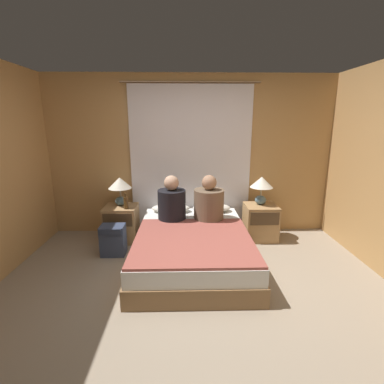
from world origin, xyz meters
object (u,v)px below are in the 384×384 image
(lamp_left, at_px, (120,186))
(backpack_on_floor, at_px, (113,238))
(person_left_in_bed, at_px, (172,203))
(beer_bottle_on_left_stand, at_px, (126,203))
(person_right_in_bed, at_px, (209,203))
(pillow_left, at_px, (171,208))
(nightstand_left, at_px, (121,223))
(lamp_right, at_px, (261,185))
(nightstand_right, at_px, (260,222))
(pillow_right, at_px, (211,208))
(bed, at_px, (193,247))

(lamp_left, distance_m, backpack_on_floor, 0.82)
(person_left_in_bed, bearing_deg, beer_bottle_on_left_stand, 167.67)
(person_right_in_bed, xyz_separation_m, beer_bottle_on_left_stand, (-1.21, 0.15, -0.03))
(pillow_left, bearing_deg, nightstand_left, -172.10)
(lamp_right, bearing_deg, person_right_in_bed, -158.24)
(lamp_left, xyz_separation_m, person_right_in_bed, (1.32, -0.33, -0.18))
(nightstand_right, bearing_deg, backpack_on_floor, -167.17)
(pillow_left, bearing_deg, pillow_right, 0.00)
(lamp_right, bearing_deg, bed, -144.39)
(nightstand_left, relative_size, lamp_right, 1.26)
(lamp_right, bearing_deg, nightstand_left, -178.38)
(lamp_left, relative_size, pillow_left, 0.73)
(bed, bearing_deg, person_right_in_bed, 60.96)
(pillow_left, xyz_separation_m, person_left_in_bed, (0.04, -0.38, 0.20))
(person_left_in_bed, relative_size, backpack_on_floor, 1.53)
(lamp_right, height_order, person_left_in_bed, person_left_in_bed)
(nightstand_left, height_order, person_right_in_bed, person_right_in_bed)
(lamp_right, xyz_separation_m, person_right_in_bed, (-0.83, -0.33, -0.18))
(person_left_in_bed, bearing_deg, person_right_in_bed, 0.00)
(pillow_left, bearing_deg, lamp_left, -176.66)
(nightstand_left, distance_m, person_left_in_bed, 0.93)
(lamp_right, bearing_deg, pillow_left, 178.19)
(lamp_left, distance_m, pillow_right, 1.44)
(bed, relative_size, pillow_left, 3.39)
(lamp_left, height_order, backpack_on_floor, lamp_left)
(nightstand_right, relative_size, lamp_left, 1.26)
(nightstand_left, height_order, lamp_right, lamp_right)
(nightstand_left, bearing_deg, pillow_left, 7.90)
(bed, height_order, pillow_right, pillow_right)
(nightstand_left, xyz_separation_m, lamp_left, (0.00, 0.06, 0.57))
(nightstand_right, bearing_deg, nightstand_left, 180.00)
(lamp_right, relative_size, backpack_on_floor, 1.02)
(nightstand_left, height_order, pillow_right, nightstand_left)
(nightstand_left, height_order, beer_bottle_on_left_stand, beer_bottle_on_left_stand)
(person_left_in_bed, distance_m, backpack_on_floor, 0.94)
(pillow_right, distance_m, beer_bottle_on_left_stand, 1.31)
(lamp_left, height_order, beer_bottle_on_left_stand, lamp_left)
(nightstand_left, xyz_separation_m, beer_bottle_on_left_stand, (0.11, -0.12, 0.37))
(lamp_left, distance_m, person_left_in_bed, 0.88)
(nightstand_left, bearing_deg, lamp_right, 1.62)
(bed, height_order, nightstand_right, nightstand_right)
(bed, distance_m, nightstand_right, 1.29)
(lamp_left, height_order, person_left_in_bed, person_left_in_bed)
(pillow_right, relative_size, person_right_in_bed, 0.90)
(person_left_in_bed, bearing_deg, lamp_left, 157.24)
(pillow_right, bearing_deg, lamp_right, -3.34)
(lamp_left, bearing_deg, nightstand_left, -90.00)
(lamp_right, height_order, person_right_in_bed, person_right_in_bed)
(beer_bottle_on_left_stand, bearing_deg, lamp_right, 5.15)
(bed, bearing_deg, lamp_right, 35.61)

